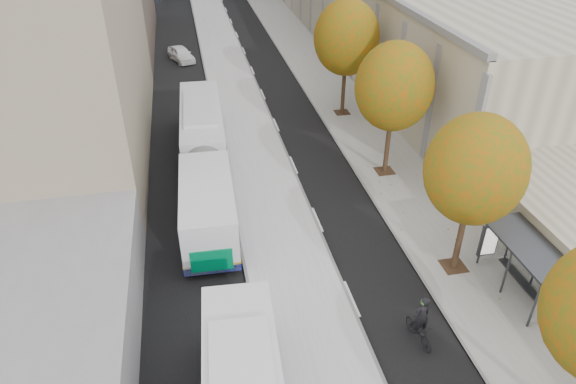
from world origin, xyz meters
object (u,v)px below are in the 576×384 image
object	(u,v)px
bus_shelter	(531,252)
bus_far	(204,157)
distant_car	(181,54)
cyclist	(420,325)

from	to	relation	value
bus_shelter	bus_far	distance (m)	17.74
distant_car	cyclist	bearing A→B (deg)	-97.32
cyclist	distant_car	xyz separation A→B (m)	(-8.06, 36.72, -0.17)
bus_far	cyclist	distance (m)	15.76
bus_far	cyclist	size ratio (longest dim) A/B	7.71
bus_far	cyclist	world-z (taller)	bus_far
bus_shelter	bus_far	bearing A→B (deg)	136.28
cyclist	bus_far	bearing A→B (deg)	108.37
bus_shelter	cyclist	size ratio (longest dim) A/B	1.92
bus_shelter	distant_car	size ratio (longest dim) A/B	1.10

